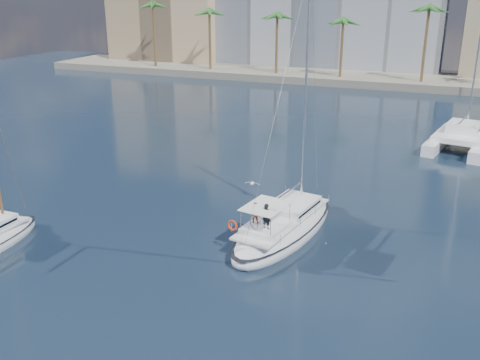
% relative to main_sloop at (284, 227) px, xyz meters
% --- Properties ---
extents(ground, '(160.00, 160.00, 0.00)m').
position_rel_main_sloop_xyz_m(ground, '(-2.85, -0.40, -0.52)').
color(ground, black).
rests_on(ground, ground).
extents(quay, '(120.00, 14.00, 1.20)m').
position_rel_main_sloop_xyz_m(quay, '(-2.85, 60.60, 0.08)').
color(quay, gray).
rests_on(quay, ground).
extents(building_tan_left, '(22.00, 14.00, 22.00)m').
position_rel_main_sloop_xyz_m(building_tan_left, '(-44.85, 68.60, 10.48)').
color(building_tan_left, tan).
rests_on(building_tan_left, ground).
extents(palm_left, '(3.60, 3.60, 12.30)m').
position_rel_main_sloop_xyz_m(palm_left, '(-36.85, 56.60, 9.76)').
color(palm_left, brown).
rests_on(palm_left, ground).
extents(palm_centre, '(3.60, 3.60, 12.30)m').
position_rel_main_sloop_xyz_m(palm_centre, '(-2.85, 56.60, 9.76)').
color(palm_centre, brown).
rests_on(palm_centre, ground).
extents(main_sloop, '(5.46, 11.82, 16.89)m').
position_rel_main_sloop_xyz_m(main_sloop, '(0.00, 0.00, 0.00)').
color(main_sloop, white).
rests_on(main_sloop, ground).
extents(catamaran, '(7.00, 11.22, 15.45)m').
position_rel_main_sloop_xyz_m(catamaran, '(10.18, 25.01, 0.58)').
color(catamaran, white).
rests_on(catamaran, ground).
extents(seagull, '(1.18, 0.51, 0.22)m').
position_rel_main_sloop_xyz_m(seagull, '(-4.09, 5.24, 0.59)').
color(seagull, silver).
rests_on(seagull, ground).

